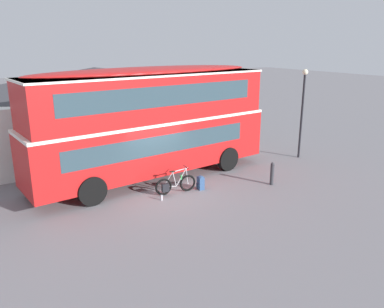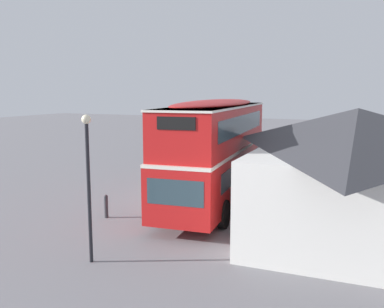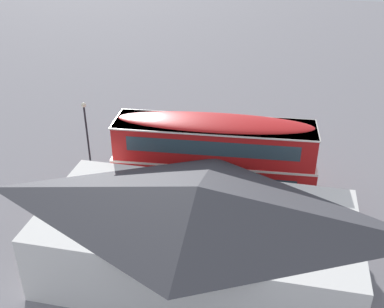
# 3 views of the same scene
# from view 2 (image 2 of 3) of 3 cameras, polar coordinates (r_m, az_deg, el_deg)

# --- Properties ---
(ground_plane) EXTENTS (120.00, 120.00, 0.00)m
(ground_plane) POSITION_cam_2_polar(r_m,az_deg,el_deg) (20.58, -0.05, -6.00)
(ground_plane) COLOR slate
(double_decker_bus) EXTENTS (10.92, 3.58, 4.79)m
(double_decker_bus) POSITION_cam_2_polar(r_m,az_deg,el_deg) (19.11, 3.31, 0.94)
(double_decker_bus) COLOR black
(double_decker_bus) RESTS_ON ground
(touring_bicycle) EXTENTS (1.71, 0.46, 1.03)m
(touring_bicycle) POSITION_cam_2_polar(r_m,az_deg,el_deg) (20.44, -2.19, -5.04)
(touring_bicycle) COLOR black
(touring_bicycle) RESTS_ON ground
(backpack_on_ground) EXTENTS (0.30, 0.30, 0.58)m
(backpack_on_ground) POSITION_cam_2_polar(r_m,az_deg,el_deg) (19.56, -4.06, -5.90)
(backpack_on_ground) COLOR #2D4C7A
(backpack_on_ground) RESTS_ON ground
(water_bottle_clear_plastic) EXTENTS (0.07, 0.07, 0.25)m
(water_bottle_clear_plastic) POSITION_cam_2_polar(r_m,az_deg,el_deg) (21.31, -2.15, -5.18)
(water_bottle_clear_plastic) COLOR silver
(water_bottle_clear_plastic) RESTS_ON ground
(pub_building) EXTENTS (13.87, 7.28, 4.49)m
(pub_building) POSITION_cam_2_polar(r_m,az_deg,el_deg) (18.44, 21.27, -1.03)
(pub_building) COLOR silver
(pub_building) RESTS_ON ground
(street_lamp) EXTENTS (0.28, 0.28, 4.49)m
(street_lamp) POSITION_cam_2_polar(r_m,az_deg,el_deg) (12.82, -13.89, -2.42)
(street_lamp) COLOR black
(street_lamp) RESTS_ON ground
(kerb_bollard) EXTENTS (0.16, 0.16, 0.97)m
(kerb_bollard) POSITION_cam_2_polar(r_m,az_deg,el_deg) (17.74, -11.56, -6.90)
(kerb_bollard) COLOR #333338
(kerb_bollard) RESTS_ON ground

